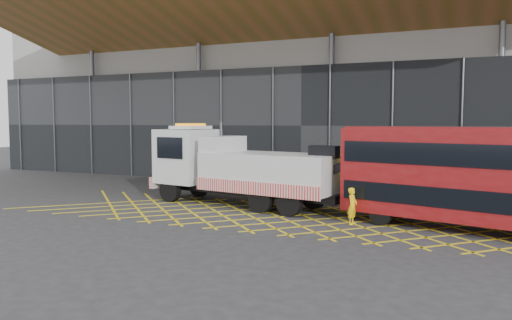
% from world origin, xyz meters
% --- Properties ---
extents(ground_plane, '(120.00, 120.00, 0.00)m').
position_xyz_m(ground_plane, '(0.00, 0.00, 0.00)').
color(ground_plane, '#2D2D2F').
extents(road_markings, '(27.96, 7.16, 0.01)m').
position_xyz_m(road_markings, '(5.60, 0.00, 0.01)').
color(road_markings, yellow).
rests_on(road_markings, ground_plane).
extents(construction_building, '(55.00, 23.97, 18.00)m').
position_xyz_m(construction_building, '(1.92, 18.40, 8.98)').
color(construction_building, '#999994').
rests_on(construction_building, ground_plane).
extents(recovery_truck, '(12.21, 4.73, 4.24)m').
position_xyz_m(recovery_truck, '(1.63, 2.14, 1.96)').
color(recovery_truck, black).
rests_on(recovery_truck, ground_plane).
extents(bus_towed, '(10.21, 4.79, 4.06)m').
position_xyz_m(bus_towed, '(12.58, 0.13, 2.25)').
color(bus_towed, maroon).
rests_on(bus_towed, ground_plane).
extents(worker, '(0.45, 0.61, 1.53)m').
position_xyz_m(worker, '(8.17, -0.30, 0.77)').
color(worker, yellow).
rests_on(worker, ground_plane).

